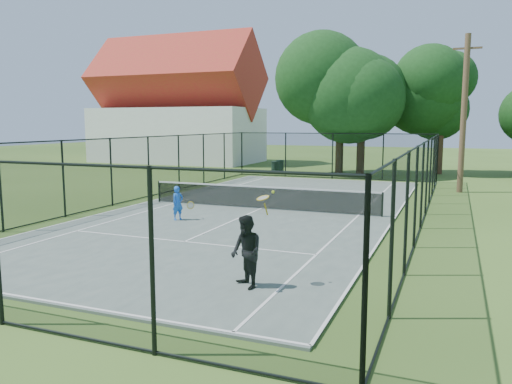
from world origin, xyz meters
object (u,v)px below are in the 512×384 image
at_px(player_blue, 178,203).
at_px(player_black, 246,252).
at_px(trash_bin_left, 275,168).
at_px(utility_pole, 464,113).
at_px(tennis_net, 261,196).
at_px(trash_bin_right, 280,167).

bearing_deg(player_blue, player_black, -49.03).
distance_m(trash_bin_left, player_black, 25.38).
bearing_deg(utility_pole, player_blue, -128.21).
bearing_deg(tennis_net, player_black, -70.56).
height_order(tennis_net, trash_bin_right, tennis_net).
xyz_separation_m(trash_bin_right, utility_pole, (12.02, -5.64, 3.63)).
bearing_deg(utility_pole, tennis_net, -130.94).
bearing_deg(trash_bin_right, player_blue, -82.94).
bearing_deg(trash_bin_left, player_black, -71.77).
height_order(player_blue, player_black, player_black).
distance_m(utility_pole, player_blue, 16.19).
bearing_deg(tennis_net, trash_bin_left, 107.42).
relative_size(trash_bin_right, player_black, 0.48).
distance_m(tennis_net, trash_bin_left, 15.19).
xyz_separation_m(trash_bin_left, utility_pole, (12.35, -5.49, 3.69)).
distance_m(trash_bin_left, trash_bin_right, 0.37).
bearing_deg(player_black, player_blue, 130.97).
bearing_deg(player_blue, utility_pole, 51.79).
height_order(utility_pole, player_black, utility_pole).
relative_size(trash_bin_left, player_blue, 0.71).
xyz_separation_m(player_blue, player_black, (5.37, -6.18, 0.18)).
relative_size(trash_bin_left, utility_pole, 0.11).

